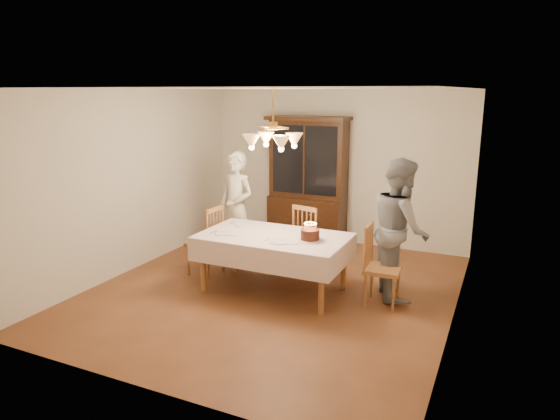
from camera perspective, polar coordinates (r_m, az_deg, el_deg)
The scene contains 14 objects.
ground at distance 6.69m, azimuth -0.73°, elevation -9.14°, with size 5.00×5.00×0.00m, color brown.
room_shell at distance 6.26m, azimuth -0.77°, elevation 4.35°, with size 5.00×5.00×5.00m.
dining_table at distance 6.46m, azimuth -0.75°, elevation -3.54°, with size 1.90×1.10×0.76m.
china_hutch at distance 8.55m, azimuth 3.19°, elevation 3.13°, with size 1.38×0.54×2.16m.
chair_far_side at distance 7.26m, azimuth 3.55°, elevation -3.61°, with size 0.51×0.50×1.00m.
chair_left_end at distance 7.21m, azimuth -8.50°, elevation -3.76°, with size 0.45×0.47×1.00m.
chair_right_end at distance 6.26m, azimuth 11.55°, elevation -6.72°, with size 0.44×0.46×1.00m.
elderly_woman at distance 7.51m, azimuth -5.01°, elevation 0.19°, with size 0.62×0.41×1.71m, color beige.
adult_in_grey at distance 6.45m, azimuth 13.55°, elevation -2.05°, with size 0.86×0.67×1.78m, color slate.
birthday_cake at distance 6.21m, azimuth 3.45°, elevation -2.88°, with size 0.30×0.30×0.22m.
place_setting_near_left at distance 6.53m, azimuth -6.37°, elevation -2.69°, with size 0.38×0.23×0.02m.
place_setting_near_right at distance 6.15m, azimuth 0.07°, elevation -3.62°, with size 0.42×0.27×0.02m.
place_setting_far_left at distance 6.95m, azimuth -4.17°, elevation -1.65°, with size 0.41×0.27×0.02m.
chandelier at distance 6.21m, azimuth -0.78°, elevation 7.96°, with size 0.62×0.62×0.73m.
Camera 1 is at (2.67, -5.57, 2.57)m, focal length 32.00 mm.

